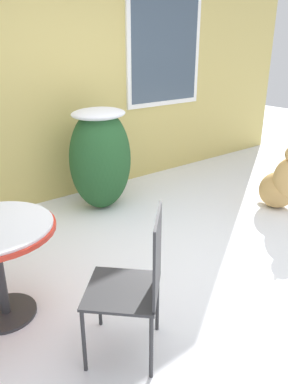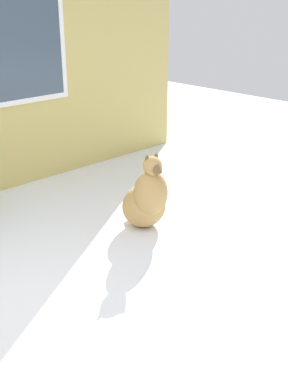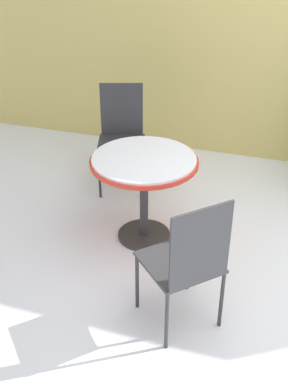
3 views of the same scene
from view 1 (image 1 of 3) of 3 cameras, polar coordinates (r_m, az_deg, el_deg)
name	(u,v)px [view 1 (image 1 of 3)]	position (r m, az deg, el deg)	size (l,w,h in m)	color
ground_plane	(189,275)	(3.20, 6.82, -12.41)	(16.00, 16.00, 0.00)	white
house_wall	(63,72)	(4.51, -12.19, 17.42)	(8.00, 0.10, 2.90)	tan
shrub_left	(100,156)	(4.20, -6.67, 5.40)	(0.71, 0.61, 1.14)	#235128
patio_chair_far_side	(136,281)	(2.22, -1.22, -13.40)	(0.60, 0.60, 0.94)	#2D2D30
dog	(282,184)	(4.51, 20.30, 1.18)	(0.51, 0.60, 0.78)	tan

